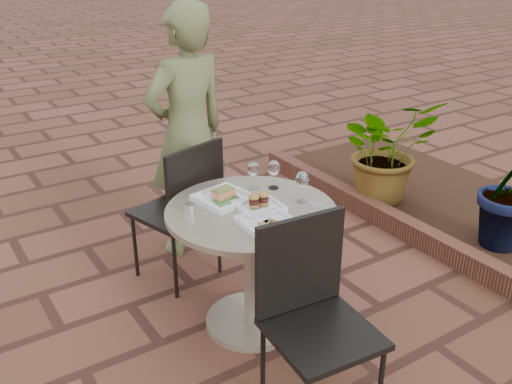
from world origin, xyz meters
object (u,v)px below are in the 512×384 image
diner (188,134)px  plate_tuna (268,223)px  cafe_table (251,250)px  chair_near (311,304)px  chair_far (185,202)px  plate_salmon (224,197)px  plate_sliders (259,204)px

diner → plate_tuna: 1.19m
cafe_table → chair_near: size_ratio=0.97×
chair_far → diner: bearing=-137.3°
plate_tuna → diner: bearing=82.0°
cafe_table → chair_far: chair_far is taller
diner → plate_tuna: (-0.17, -1.18, -0.10)m
chair_far → plate_salmon: 0.49m
plate_tuna → plate_salmon: bearing=95.9°
diner → plate_sliders: diner is taller
chair_near → plate_sliders: chair_near is taller
plate_sliders → plate_tuna: (-0.07, -0.18, -0.01)m
chair_far → chair_near: (-0.00, -1.25, 0.00)m
chair_far → diner: diner is taller
chair_near → diner: bearing=87.2°
cafe_table → plate_tuna: size_ratio=3.49×
cafe_table → plate_salmon: plate_salmon is taller
plate_sliders → plate_tuna: 0.19m
chair_near → plate_tuna: bearing=87.3°
chair_near → plate_sliders: 0.66m
plate_tuna → cafe_table: bearing=80.9°
cafe_table → diner: 1.05m
plate_sliders → chair_near: bearing=-101.6°
cafe_table → diner: bearing=82.2°
chair_far → chair_near: 1.25m
diner → plate_tuna: bearing=73.5°
plate_sliders → plate_tuna: bearing=-110.3°
diner → plate_salmon: size_ratio=5.58×
chair_far → plate_tuna: chair_far is taller
cafe_table → chair_far: (-0.09, 0.61, 0.07)m
plate_sliders → chair_far: bearing=100.9°
chair_near → plate_tuna: size_ratio=3.61×
cafe_table → chair_near: bearing=-98.2°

